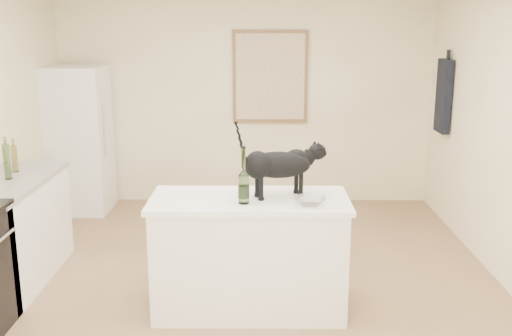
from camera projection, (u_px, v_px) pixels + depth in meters
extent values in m
plane|color=#966F50|center=(238.00, 296.00, 4.91)|extent=(5.50, 5.50, 0.00)
plane|color=#FFF2C5|center=(245.00, 97.00, 7.28)|extent=(4.50, 0.00, 4.50)
plane|color=#FFF2C5|center=(204.00, 304.00, 1.94)|extent=(4.50, 0.00, 4.50)
cube|color=white|center=(249.00, 256.00, 4.62)|extent=(1.44, 0.67, 0.86)
cube|color=white|center=(249.00, 200.00, 4.51)|extent=(1.50, 0.70, 0.04)
cube|color=white|center=(11.00, 234.00, 5.12)|extent=(0.60, 1.40, 0.86)
cube|color=gray|center=(6.00, 183.00, 5.01)|extent=(0.62, 1.44, 0.04)
cube|color=white|center=(78.00, 140.00, 7.01)|extent=(0.68, 0.68, 1.70)
cube|color=brown|center=(270.00, 77.00, 7.19)|extent=(0.90, 0.03, 1.10)
cube|color=beige|center=(270.00, 77.00, 7.17)|extent=(0.82, 0.00, 1.02)
cube|color=black|center=(444.00, 96.00, 6.56)|extent=(0.08, 0.34, 0.80)
cylinder|color=#376227|center=(244.00, 179.00, 4.33)|extent=(0.09, 0.09, 0.37)
imported|color=silver|center=(310.00, 201.00, 4.33)|extent=(0.25, 0.25, 0.05)
cube|color=white|center=(107.00, 109.00, 7.00)|extent=(0.02, 0.12, 0.16)
cylinder|color=#204517|center=(7.00, 162.00, 5.02)|extent=(0.06, 0.06, 0.30)
cylinder|color=brown|center=(15.00, 159.00, 5.27)|extent=(0.06, 0.06, 0.24)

